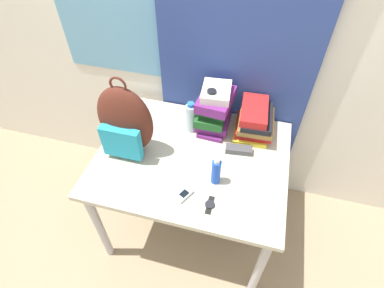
% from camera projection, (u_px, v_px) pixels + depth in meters
% --- Properties ---
extents(ground_plane, '(12.00, 12.00, 0.00)m').
position_uv_depth(ground_plane, '(175.00, 278.00, 1.95)').
color(ground_plane, '#9E8466').
extents(wall_back, '(6.00, 0.06, 2.50)m').
position_uv_depth(wall_back, '(215.00, 29.00, 1.67)').
color(wall_back, silver).
rests_on(wall_back, ground_plane).
extents(curtain_blue, '(0.91, 0.04, 2.50)m').
position_uv_depth(curtain_blue, '(238.00, 36.00, 1.61)').
color(curtain_blue, navy).
rests_on(curtain_blue, ground_plane).
extents(desk, '(1.08, 0.86, 0.74)m').
position_uv_depth(desk, '(192.00, 166.00, 1.77)').
color(desk, '#B7B299').
rests_on(desk, ground_plane).
extents(backpack, '(0.31, 0.18, 0.49)m').
position_uv_depth(backpack, '(125.00, 122.00, 1.59)').
color(backpack, '#512319').
rests_on(backpack, desk).
extents(book_stack_left, '(0.21, 0.29, 0.29)m').
position_uv_depth(book_stack_left, '(214.00, 108.00, 1.78)').
color(book_stack_left, '#6B2370').
rests_on(book_stack_left, desk).
extents(book_stack_center, '(0.23, 0.28, 0.19)m').
position_uv_depth(book_stack_center, '(254.00, 121.00, 1.77)').
color(book_stack_center, yellow).
rests_on(book_stack_center, desk).
extents(water_bottle, '(0.06, 0.06, 0.21)m').
position_uv_depth(water_bottle, '(191.00, 118.00, 1.79)').
color(water_bottle, silver).
rests_on(water_bottle, desk).
extents(sports_bottle, '(0.08, 0.08, 0.30)m').
position_uv_depth(sports_bottle, '(211.00, 112.00, 1.75)').
color(sports_bottle, white).
rests_on(sports_bottle, desk).
extents(sunscreen_bottle, '(0.05, 0.05, 0.18)m').
position_uv_depth(sunscreen_bottle, '(216.00, 171.00, 1.52)').
color(sunscreen_bottle, blue).
rests_on(sunscreen_bottle, desk).
extents(cell_phone, '(0.09, 0.11, 0.02)m').
position_uv_depth(cell_phone, '(184.00, 195.00, 1.51)').
color(cell_phone, '#B7BCC6').
rests_on(cell_phone, desk).
extents(sunglasses_case, '(0.16, 0.07, 0.04)m').
position_uv_depth(sunglasses_case, '(239.00, 150.00, 1.71)').
color(sunglasses_case, '#47474C').
rests_on(sunglasses_case, desk).
extents(wristwatch, '(0.05, 0.10, 0.01)m').
position_uv_depth(wristwatch, '(210.00, 205.00, 1.48)').
color(wristwatch, black).
rests_on(wristwatch, desk).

